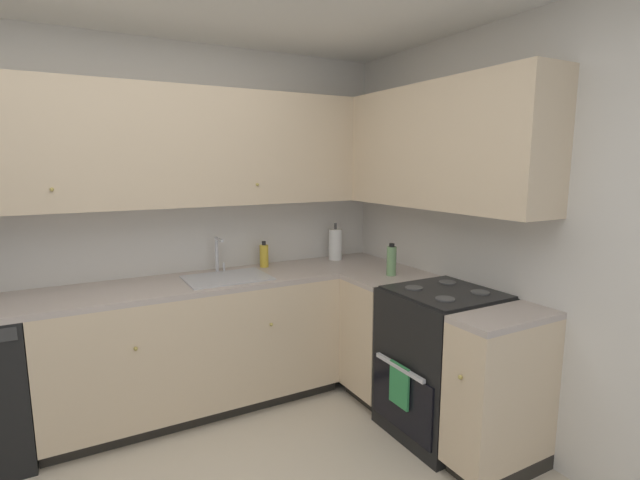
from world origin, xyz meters
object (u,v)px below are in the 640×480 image
(oven_range, at_px, (443,362))
(soap_bottle, at_px, (264,256))
(paper_towel_roll, at_px, (335,244))
(oil_bottle, at_px, (391,261))

(oven_range, height_order, soap_bottle, soap_bottle)
(paper_towel_roll, relative_size, oil_bottle, 1.36)
(soap_bottle, bearing_deg, oil_bottle, -45.04)
(soap_bottle, xyz_separation_m, oil_bottle, (0.68, -0.69, 0.02))
(soap_bottle, relative_size, paper_towel_roll, 0.64)
(paper_towel_roll, bearing_deg, oven_range, -86.05)
(oven_range, distance_m, soap_bottle, 1.50)
(oven_range, relative_size, soap_bottle, 5.32)
(oven_range, height_order, paper_towel_roll, paper_towel_roll)
(paper_towel_roll, xyz_separation_m, oil_bottle, (0.06, -0.67, -0.02))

